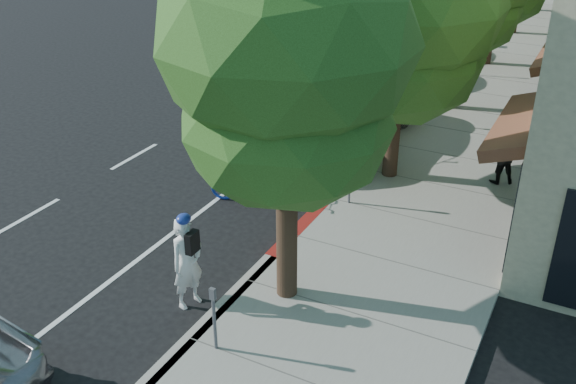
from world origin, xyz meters
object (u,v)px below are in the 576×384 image
Objects in this scene: street_tree_0 at (287,49)px; silver_suv at (338,118)px; cyclist at (187,263)px; dark_sedan at (380,63)px; street_tree_1 at (403,8)px; pedestrian at (502,155)px; white_pickup at (412,40)px; bicycle at (248,184)px.

silver_suv is at bearing 106.15° from street_tree_0.
cyclist is 0.36× the size of dark_sedan.
cyclist is at bearing -84.61° from dark_sedan.
pedestrian is at bearing 17.87° from street_tree_1.
dark_sedan is 0.90× the size of white_pickup.
pedestrian is (4.29, 7.87, -0.00)m from cyclist.
street_tree_0 is 18.30m from white_pickup.
street_tree_0 is 1.05× the size of street_tree_1.
street_tree_1 is 1.30× the size of white_pickup.
street_tree_1 reaches higher than pedestrian.
bicycle is at bearing 4.61° from pedestrian.
cyclist reaches higher than white_pickup.
street_tree_1 is at bearing -32.71° from silver_suv.
silver_suv reaches higher than dark_sedan.
street_tree_0 reaches higher than bicycle.
pedestrian reaches higher than bicycle.
white_pickup is (-0.40, 14.45, 0.31)m from bicycle.
street_tree_0 is 1.37× the size of white_pickup.
dark_sedan is (-1.49, 14.63, -0.08)m from cyclist.
bicycle is 0.31× the size of silver_suv.
street_tree_0 is at bearing -71.93° from silver_suv.
silver_suv is 4.04× the size of pedestrian.
bicycle is (-2.70, -2.90, -4.03)m from street_tree_1.
cyclist is (-1.60, -1.00, -4.05)m from street_tree_0.
street_tree_1 reaches higher than white_pickup.
street_tree_1 is 12.52m from white_pickup.
dark_sedan is (-0.92, 6.13, -0.02)m from silver_suv.
street_tree_1 is at bearing -68.38° from dark_sedan.
cyclist is at bearing -102.88° from street_tree_1.
street_tree_1 is 1.44× the size of dark_sedan.
silver_suv is at bearing -37.72° from pedestrian.
pedestrian is (5.79, -10.68, 0.10)m from white_pickup.
street_tree_0 is 6.07m from bicycle.
white_pickup reaches higher than bicycle.
cyclist is 0.94× the size of bicycle.
dark_sedan is at bearing 112.03° from street_tree_1.
silver_suv reaches higher than white_pickup.
dark_sedan is at bearing 22.01° from cyclist.
cyclist is 8.96m from pedestrian.
street_tree_1 reaches higher than cyclist.
street_tree_1 is 3.75× the size of bicycle.
silver_suv reaches higher than bicycle.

